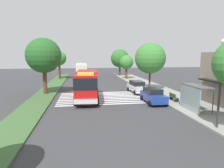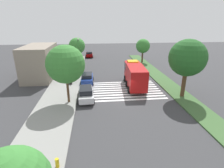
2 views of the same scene
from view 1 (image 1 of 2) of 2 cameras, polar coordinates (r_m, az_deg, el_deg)
name	(u,v)px [view 1 (image 1 of 2)]	position (r m, az deg, el deg)	size (l,w,h in m)	color
ground_plane	(102,93)	(28.58, -3.01, -2.78)	(120.00, 120.00, 0.00)	#38383A
sidewalk	(160,91)	(30.80, 13.93, -2.08)	(60.00, 4.97, 0.14)	gray
median_strip	(45,95)	(28.89, -19.08, -2.97)	(60.00, 3.00, 0.14)	#3D6033
crosswalk	(104,98)	(25.74, -2.33, -4.01)	(7.65, 11.76, 0.01)	silver
fire_truck	(87,84)	(23.82, -7.38, -0.07)	(8.38, 3.18, 3.68)	#B71414
parked_car_west	(137,87)	(29.31, 7.42, -0.78)	(4.84, 2.29, 1.75)	silver
parked_car_mid	(153,95)	(23.19, 11.98, -3.30)	(4.39, 2.11, 1.74)	navy
transit_bus	(81,69)	(49.74, -9.01, 4.26)	(10.62, 2.93, 3.50)	silver
bus_stop_shelter	(193,93)	(20.72, 22.71, -2.36)	(3.50, 1.40, 2.46)	#4C4C51
bench_near_shelter	(174,97)	(24.39, 17.65, -3.68)	(1.60, 0.50, 0.90)	#2D472D
street_lamp	(221,77)	(16.16, 29.36, 1.85)	(0.36, 0.36, 6.54)	#2D2D30
sidewalk_tree_far_west	(120,58)	(53.38, 2.33, 7.53)	(4.97, 4.97, 7.14)	#47301E
sidewalk_tree_west	(126,62)	(45.65, 4.27, 6.38)	(3.25, 3.25, 5.51)	#513823
sidewalk_tree_center	(150,58)	(30.39, 11.18, 7.44)	(4.70, 4.70, 7.34)	#513823
median_tree_far_west	(59,59)	(47.40, -15.30, 7.24)	(3.36, 3.36, 6.46)	#47301E
median_tree_west	(44,56)	(28.78, -19.45, 7.84)	(4.86, 4.86, 7.82)	#513823
fire_hydrant	(129,80)	(41.02, 5.11, 1.27)	(0.28, 0.28, 0.70)	gold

